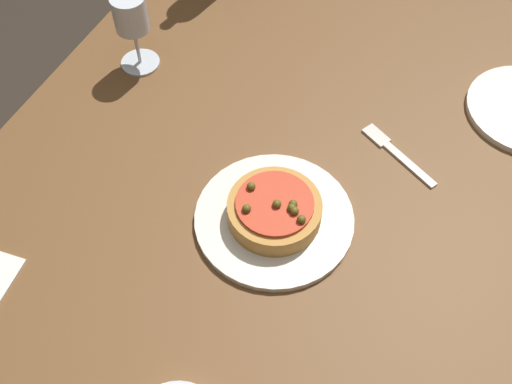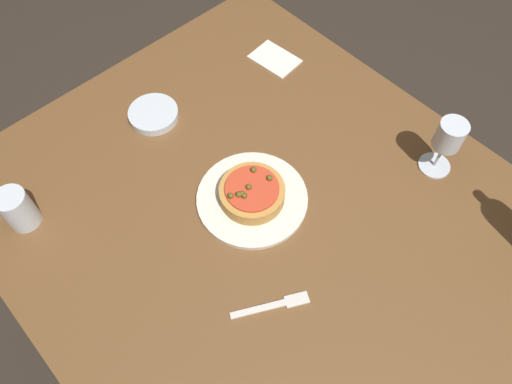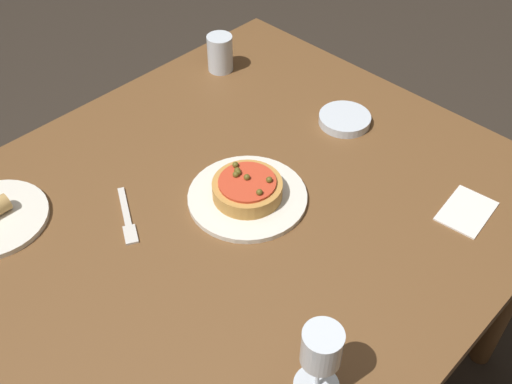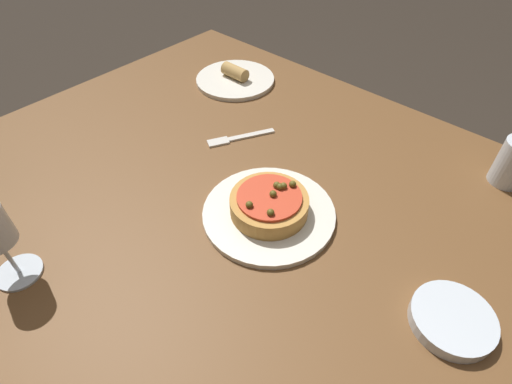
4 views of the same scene
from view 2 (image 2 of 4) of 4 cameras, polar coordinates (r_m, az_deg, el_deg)
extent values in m
plane|color=#2D261E|center=(1.81, 1.28, -14.54)|extent=(14.00, 14.00, 0.00)
cube|color=brown|center=(1.15, 1.95, -3.91)|extent=(1.33, 1.08, 0.03)
cylinder|color=brown|center=(1.90, -0.61, 11.57)|extent=(0.06, 0.06, 0.70)
cylinder|color=brown|center=(1.69, -25.44, -5.86)|extent=(0.06, 0.06, 0.70)
cylinder|color=silver|center=(1.16, -0.45, -0.76)|extent=(0.26, 0.26, 0.01)
cylinder|color=#BC843D|center=(1.14, -0.46, -0.14)|extent=(0.15, 0.15, 0.04)
cylinder|color=red|center=(1.12, -0.46, 0.42)|extent=(0.12, 0.12, 0.01)
sphere|color=brown|center=(1.11, -1.99, -0.27)|extent=(0.01, 0.01, 0.01)
sphere|color=brown|center=(1.12, -0.72, 0.68)|extent=(0.01, 0.01, 0.01)
sphere|color=brown|center=(1.10, -1.34, -0.42)|extent=(0.01, 0.01, 0.01)
sphere|color=brown|center=(1.13, 1.55, 1.62)|extent=(0.01, 0.01, 0.01)
sphere|color=brown|center=(1.10, -2.93, -0.42)|extent=(0.01, 0.01, 0.01)
sphere|color=brown|center=(1.14, -0.29, 2.57)|extent=(0.01, 0.01, 0.01)
sphere|color=brown|center=(1.11, -1.63, -0.21)|extent=(0.01, 0.01, 0.01)
cylinder|color=silver|center=(1.29, 19.68, 2.86)|extent=(0.08, 0.08, 0.00)
cylinder|color=silver|center=(1.26, 20.25, 3.99)|extent=(0.01, 0.01, 0.08)
cylinder|color=silver|center=(1.20, 21.32, 6.10)|extent=(0.06, 0.06, 0.07)
cylinder|color=silver|center=(1.21, -25.59, -1.78)|extent=(0.07, 0.07, 0.10)
cylinder|color=silver|center=(1.33, -11.63, 8.69)|extent=(0.13, 0.13, 0.02)
cube|color=beige|center=(1.05, 0.22, -13.26)|extent=(0.07, 0.11, 0.00)
cube|color=beige|center=(1.06, 4.68, -12.16)|extent=(0.05, 0.06, 0.00)
cube|color=silver|center=(1.46, 2.16, 14.96)|extent=(0.14, 0.10, 0.00)
camera|label=1|loc=(0.98, -39.56, 38.90)|focal=42.00mm
camera|label=3|loc=(1.08, 67.90, 24.35)|focal=42.00mm
camera|label=4|loc=(1.20, 3.84, 37.70)|focal=28.00mm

